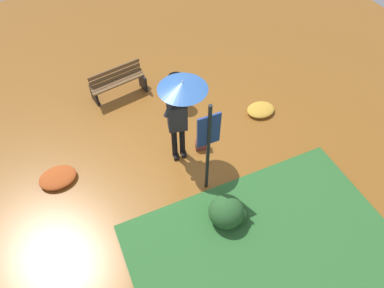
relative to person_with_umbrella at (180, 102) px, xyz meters
name	(u,v)px	position (x,y,z in m)	size (l,w,h in m)	color
ground_plane	(176,158)	(-0.18, -0.09, -1.55)	(18.00, 18.00, 0.00)	brown
grass_verge	(279,271)	(0.50, -3.16, -1.53)	(4.80, 4.00, 0.05)	#2D662D
person_with_umbrella	(180,102)	(0.00, 0.00, 0.00)	(0.96, 0.96, 2.04)	black
info_sign_post	(208,140)	(0.11, -1.02, -0.11)	(0.44, 0.07, 2.30)	black
handbag	(202,145)	(0.47, -0.07, -1.42)	(0.33, 0.22, 0.37)	brown
park_bench	(117,82)	(-0.72, 2.47, -1.15)	(1.41, 0.62, 0.75)	black
trash_bin	(177,90)	(0.52, 1.56, -1.13)	(0.42, 0.42, 0.83)	#4C4C51
shrub_cluster	(228,212)	(0.15, -1.89, -1.27)	(0.74, 0.67, 0.60)	#285628
leaf_pile_near_person	(58,178)	(-2.66, 0.37, -1.47)	(0.77, 0.62, 0.17)	#B74C1E
leaf_pile_by_bench	(261,110)	(2.28, 0.40, -1.47)	(0.71, 0.56, 0.16)	gold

